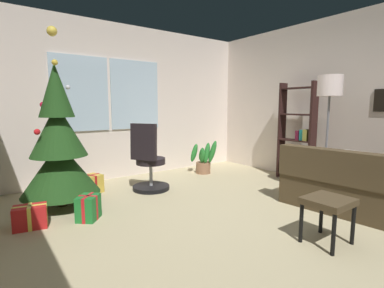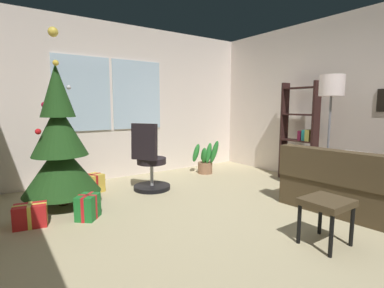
{
  "view_description": "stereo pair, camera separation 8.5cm",
  "coord_description": "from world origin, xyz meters",
  "px_view_note": "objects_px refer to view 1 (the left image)",
  "views": [
    {
      "loc": [
        -2.17,
        -1.98,
        1.28
      ],
      "look_at": [
        0.09,
        1.1,
        0.77
      ],
      "focal_mm": 27.11,
      "sensor_mm": 36.0,
      "label": 1
    },
    {
      "loc": [
        -2.1,
        -2.03,
        1.28
      ],
      "look_at": [
        0.09,
        1.1,
        0.77
      ],
      "focal_mm": 27.11,
      "sensor_mm": 36.0,
      "label": 2
    }
  ],
  "objects_px": {
    "holiday_tree": "(59,148)",
    "bookshelf": "(297,138)",
    "gift_box_green": "(88,208)",
    "office_chair": "(149,165)",
    "footstool": "(328,205)",
    "gift_box_red": "(30,217)",
    "gift_box_gold": "(91,184)",
    "floor_lamp": "(329,96)",
    "couch": "(378,189)",
    "potted_plant": "(204,160)"
  },
  "relations": [
    {
      "from": "gift_box_green",
      "to": "gift_box_gold",
      "type": "distance_m",
      "value": 1.05
    },
    {
      "from": "potted_plant",
      "to": "gift_box_green",
      "type": "bearing_deg",
      "value": -157.96
    },
    {
      "from": "office_chair",
      "to": "potted_plant",
      "type": "relative_size",
      "value": 1.57
    },
    {
      "from": "gift_box_green",
      "to": "office_chair",
      "type": "xyz_separation_m",
      "value": [
        1.09,
        0.61,
        0.26
      ]
    },
    {
      "from": "holiday_tree",
      "to": "gift_box_green",
      "type": "xyz_separation_m",
      "value": [
        0.13,
        -0.67,
        -0.61
      ]
    },
    {
      "from": "footstool",
      "to": "gift_box_gold",
      "type": "height_order",
      "value": "footstool"
    },
    {
      "from": "holiday_tree",
      "to": "bookshelf",
      "type": "bearing_deg",
      "value": -15.6
    },
    {
      "from": "couch",
      "to": "gift_box_red",
      "type": "xyz_separation_m",
      "value": [
        -3.5,
        1.94,
        -0.15
      ]
    },
    {
      "from": "gift_box_green",
      "to": "footstool",
      "type": "bearing_deg",
      "value": -49.38
    },
    {
      "from": "holiday_tree",
      "to": "floor_lamp",
      "type": "relative_size",
      "value": 1.32
    },
    {
      "from": "couch",
      "to": "potted_plant",
      "type": "height_order",
      "value": "couch"
    },
    {
      "from": "footstool",
      "to": "gift_box_green",
      "type": "relative_size",
      "value": 1.33
    },
    {
      "from": "footstool",
      "to": "floor_lamp",
      "type": "height_order",
      "value": "floor_lamp"
    },
    {
      "from": "couch",
      "to": "holiday_tree",
      "type": "xyz_separation_m",
      "value": [
        -3.07,
        2.47,
        0.48
      ]
    },
    {
      "from": "floor_lamp",
      "to": "gift_box_gold",
      "type": "bearing_deg",
      "value": 141.01
    },
    {
      "from": "gift_box_red",
      "to": "holiday_tree",
      "type": "bearing_deg",
      "value": 51.35
    },
    {
      "from": "gift_box_red",
      "to": "gift_box_green",
      "type": "relative_size",
      "value": 1.07
    },
    {
      "from": "office_chair",
      "to": "gift_box_green",
      "type": "bearing_deg",
      "value": -150.83
    },
    {
      "from": "gift_box_gold",
      "to": "bookshelf",
      "type": "bearing_deg",
      "value": -23.19
    },
    {
      "from": "gift_box_red",
      "to": "footstool",
      "type": "bearing_deg",
      "value": -42.79
    },
    {
      "from": "gift_box_green",
      "to": "bookshelf",
      "type": "height_order",
      "value": "bookshelf"
    },
    {
      "from": "footstool",
      "to": "bookshelf",
      "type": "distance_m",
      "value": 2.42
    },
    {
      "from": "holiday_tree",
      "to": "gift_box_gold",
      "type": "xyz_separation_m",
      "value": [
        0.47,
        0.33,
        -0.62
      ]
    },
    {
      "from": "bookshelf",
      "to": "gift_box_red",
      "type": "bearing_deg",
      "value": 173.44
    },
    {
      "from": "holiday_tree",
      "to": "bookshelf",
      "type": "height_order",
      "value": "holiday_tree"
    },
    {
      "from": "floor_lamp",
      "to": "gift_box_red",
      "type": "bearing_deg",
      "value": 160.43
    },
    {
      "from": "gift_box_gold",
      "to": "floor_lamp",
      "type": "bearing_deg",
      "value": -38.99
    },
    {
      "from": "footstool",
      "to": "office_chair",
      "type": "height_order",
      "value": "office_chair"
    },
    {
      "from": "gift_box_red",
      "to": "floor_lamp",
      "type": "relative_size",
      "value": 0.21
    },
    {
      "from": "gift_box_red",
      "to": "floor_lamp",
      "type": "distance_m",
      "value": 3.94
    },
    {
      "from": "office_chair",
      "to": "bookshelf",
      "type": "height_order",
      "value": "bookshelf"
    },
    {
      "from": "footstool",
      "to": "gift_box_gold",
      "type": "bearing_deg",
      "value": 114.02
    },
    {
      "from": "office_chair",
      "to": "bookshelf",
      "type": "relative_size",
      "value": 0.61
    },
    {
      "from": "gift_box_green",
      "to": "gift_box_gold",
      "type": "height_order",
      "value": "gift_box_green"
    },
    {
      "from": "couch",
      "to": "office_chair",
      "type": "distance_m",
      "value": 3.04
    },
    {
      "from": "couch",
      "to": "bookshelf",
      "type": "relative_size",
      "value": 1.11
    },
    {
      "from": "footstool",
      "to": "holiday_tree",
      "type": "bearing_deg",
      "value": 124.46
    },
    {
      "from": "gift_box_green",
      "to": "floor_lamp",
      "type": "height_order",
      "value": "floor_lamp"
    },
    {
      "from": "footstool",
      "to": "gift_box_gold",
      "type": "distance_m",
      "value": 3.17
    },
    {
      "from": "gift_box_red",
      "to": "gift_box_green",
      "type": "xyz_separation_m",
      "value": [
        0.56,
        -0.13,
        0.02
      ]
    },
    {
      "from": "couch",
      "to": "floor_lamp",
      "type": "height_order",
      "value": "floor_lamp"
    },
    {
      "from": "holiday_tree",
      "to": "bookshelf",
      "type": "xyz_separation_m",
      "value": [
        3.56,
        -0.99,
        -0.01
      ]
    },
    {
      "from": "gift_box_gold",
      "to": "gift_box_red",
      "type": "bearing_deg",
      "value": -135.96
    },
    {
      "from": "gift_box_green",
      "to": "bookshelf",
      "type": "xyz_separation_m",
      "value": [
        3.43,
        -0.33,
        0.6
      ]
    },
    {
      "from": "couch",
      "to": "gift_box_green",
      "type": "xyz_separation_m",
      "value": [
        -2.93,
        1.81,
        -0.13
      ]
    },
    {
      "from": "gift_box_green",
      "to": "floor_lamp",
      "type": "xyz_separation_m",
      "value": [
        2.94,
        -1.12,
        1.27
      ]
    },
    {
      "from": "office_chair",
      "to": "floor_lamp",
      "type": "distance_m",
      "value": 2.73
    },
    {
      "from": "gift_box_green",
      "to": "floor_lamp",
      "type": "distance_m",
      "value": 3.39
    },
    {
      "from": "holiday_tree",
      "to": "gift_box_green",
      "type": "height_order",
      "value": "holiday_tree"
    },
    {
      "from": "potted_plant",
      "to": "couch",
      "type": "bearing_deg",
      "value": -80.22
    }
  ]
}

